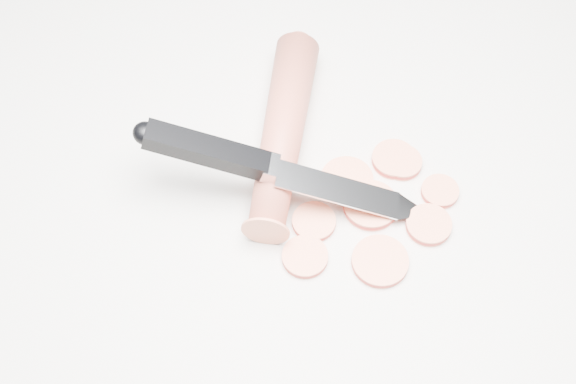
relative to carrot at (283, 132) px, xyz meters
name	(u,v)px	position (x,y,z in m)	size (l,w,h in m)	color
ground	(323,164)	(0.02, -0.03, -0.02)	(2.40, 2.40, 0.00)	silver
carrot	(283,132)	(0.00, 0.00, 0.00)	(0.03, 0.03, 0.17)	#BA4D3A
carrot_slice_0	(380,261)	(0.02, -0.12, -0.01)	(0.04, 0.04, 0.01)	#F47D58
carrot_slice_1	(305,257)	(-0.03, -0.10, -0.02)	(0.03, 0.03, 0.01)	#F47D58
carrot_slice_2	(371,205)	(0.03, -0.08, -0.01)	(0.04, 0.04, 0.01)	#F47D58
carrot_slice_3	(402,162)	(0.07, -0.06, -0.01)	(0.03, 0.03, 0.01)	#F47D58
carrot_slice_4	(394,159)	(0.07, -0.05, -0.01)	(0.03, 0.03, 0.01)	#F47D58
carrot_slice_5	(347,180)	(0.03, -0.05, -0.01)	(0.04, 0.04, 0.01)	#F47D58
carrot_slice_6	(440,191)	(0.09, -0.09, -0.01)	(0.03, 0.03, 0.01)	#F47D58
carrot_slice_7	(429,225)	(0.06, -0.11, -0.01)	(0.03, 0.03, 0.01)	#F47D58
carrot_slice_8	(314,222)	(-0.01, -0.07, -0.02)	(0.03, 0.03, 0.01)	#F47D58
kitchen_knife	(288,170)	(-0.02, -0.04, 0.02)	(0.20, 0.14, 0.07)	silver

